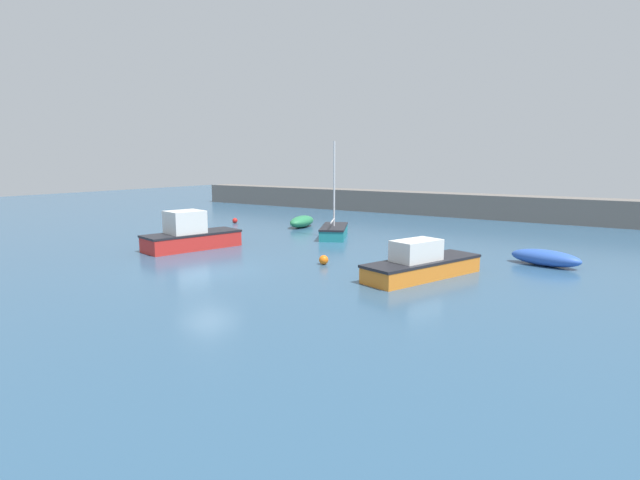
% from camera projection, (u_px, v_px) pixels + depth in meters
% --- Properties ---
extents(ground_plane, '(120.00, 120.00, 0.20)m').
position_uv_depth(ground_plane, '(208.00, 274.00, 23.51)').
color(ground_plane, '#2D5170').
extents(harbor_breakwater, '(57.46, 2.82, 2.12)m').
position_uv_depth(harbor_breakwater, '(437.00, 204.00, 47.61)').
color(harbor_breakwater, '#66605B').
rests_on(harbor_breakwater, ground_plane).
extents(sailboat_tall_mast, '(3.40, 4.57, 6.45)m').
position_uv_depth(sailboat_tall_mast, '(334.00, 231.00, 33.91)').
color(sailboat_tall_mast, teal).
rests_on(sailboat_tall_mast, ground_plane).
extents(rowboat_white_midwater, '(3.58, 1.82, 0.81)m').
position_uv_depth(rowboat_white_midwater, '(545.00, 258.00, 24.85)').
color(rowboat_white_midwater, '#2D56B7').
rests_on(rowboat_white_midwater, ground_plane).
extents(open_tender_yellow, '(1.93, 3.49, 0.89)m').
position_uv_depth(open_tender_yellow, '(302.00, 221.00, 39.03)').
color(open_tender_yellow, '#287A4C').
rests_on(open_tender_yellow, ground_plane).
extents(motorboat_grey_hull, '(3.36, 6.03, 2.29)m').
position_uv_depth(motorboat_grey_hull, '(190.00, 235.00, 29.47)').
color(motorboat_grey_hull, red).
rests_on(motorboat_grey_hull, ground_plane).
extents(motorboat_with_cabin, '(3.69, 6.46, 1.75)m').
position_uv_depth(motorboat_with_cabin, '(421.00, 264.00, 22.34)').
color(motorboat_with_cabin, orange).
rests_on(motorboat_with_cabin, ground_plane).
extents(mooring_buoy_red, '(0.43, 0.43, 0.43)m').
position_uv_depth(mooring_buoy_red, '(235.00, 221.00, 41.55)').
color(mooring_buoy_red, red).
rests_on(mooring_buoy_red, ground_plane).
extents(mooring_buoy_white, '(0.43, 0.43, 0.43)m').
position_uv_depth(mooring_buoy_white, '(414.00, 244.00, 29.87)').
color(mooring_buoy_white, white).
rests_on(mooring_buoy_white, ground_plane).
extents(mooring_buoy_orange, '(0.48, 0.48, 0.48)m').
position_uv_depth(mooring_buoy_orange, '(324.00, 260.00, 25.17)').
color(mooring_buoy_orange, orange).
rests_on(mooring_buoy_orange, ground_plane).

